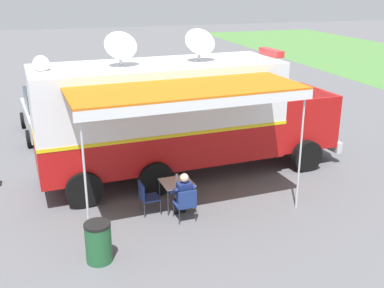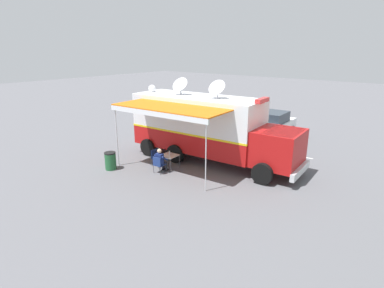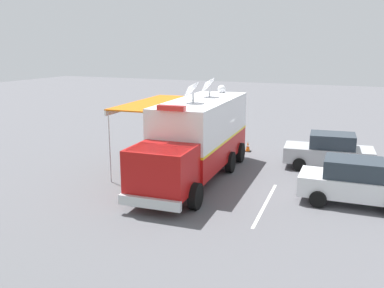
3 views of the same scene
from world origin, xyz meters
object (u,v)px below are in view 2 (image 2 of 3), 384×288
object	(u,v)px
command_truck	(208,126)
car_behind_truck	(274,124)
folding_chair_at_table	(158,163)
water_bottle	(169,153)
car_far_corner	(208,119)
trash_bin	(110,161)
folding_chair_beside_table	(156,156)
traffic_cone	(148,136)
seated_responder	(161,160)
folding_table	(169,156)

from	to	relation	value
command_truck	car_behind_truck	distance (m)	6.99
folding_chair_at_table	car_behind_truck	bearing A→B (deg)	171.41
command_truck	water_bottle	xyz separation A→B (m)	(2.18, -0.83, -1.11)
water_bottle	car_far_corner	xyz separation A→B (m)	(-7.62, -3.08, 0.05)
water_bottle	car_far_corner	world-z (taller)	car_far_corner
trash_bin	water_bottle	bearing A→B (deg)	130.68
folding_chair_beside_table	traffic_cone	bearing A→B (deg)	-128.33
car_behind_truck	car_far_corner	world-z (taller)	same
command_truck	seated_responder	size ratio (longest dim) A/B	7.70
seated_responder	trash_bin	bearing A→B (deg)	-59.59
folding_chair_at_table	folding_chair_beside_table	world-z (taller)	same
traffic_cone	folding_chair_beside_table	bearing A→B (deg)	51.67
command_truck	seated_responder	distance (m)	3.21
water_bottle	traffic_cone	xyz separation A→B (m)	(-3.00, -4.79, -0.55)
water_bottle	folding_chair_beside_table	size ratio (longest dim) A/B	0.26
folding_table	traffic_cone	world-z (taller)	folding_table
folding_table	folding_chair_at_table	distance (m)	0.82
seated_responder	car_behind_truck	xyz separation A→B (m)	(-9.69, 1.50, 0.23)
command_truck	folding_table	xyz separation A→B (m)	(2.20, -0.84, -1.27)
command_truck	traffic_cone	distance (m)	5.92
water_bottle	folding_chair_beside_table	world-z (taller)	water_bottle
folding_chair_beside_table	water_bottle	bearing A→B (deg)	97.62
command_truck	folding_table	bearing A→B (deg)	-20.79
folding_table	folding_chair_at_table	bearing A→B (deg)	0.65
folding_table	water_bottle	distance (m)	0.16
command_truck	trash_bin	bearing A→B (deg)	-36.93
water_bottle	trash_bin	distance (m)	3.04
car_far_corner	folding_chair_beside_table	bearing A→B (deg)	16.09
folding_chair_beside_table	seated_responder	world-z (taller)	seated_responder
trash_bin	command_truck	bearing A→B (deg)	143.07
folding_chair_at_table	car_far_corner	world-z (taller)	car_far_corner
trash_bin	car_far_corner	bearing A→B (deg)	-175.25
car_behind_truck	water_bottle	bearing A→B (deg)	-9.37
command_truck	folding_chair_at_table	xyz separation A→B (m)	(3.00, -0.83, -1.43)
seated_responder	car_far_corner	world-z (taller)	car_far_corner
trash_bin	folding_chair_beside_table	bearing A→B (deg)	142.26
traffic_cone	folding_table	bearing A→B (deg)	57.78
folding_table	folding_chair_beside_table	distance (m)	0.87
folding_table	car_far_corner	xyz separation A→B (m)	(-7.63, -3.08, 0.21)
folding_table	folding_chair_beside_table	size ratio (longest dim) A/B	0.98
folding_chair_beside_table	car_far_corner	xyz separation A→B (m)	(-7.73, -2.23, 0.37)
water_bottle	trash_bin	size ratio (longest dim) A/B	0.25
water_bottle	folding_chair_beside_table	xyz separation A→B (m)	(0.11, -0.85, -0.32)
command_truck	water_bottle	size ratio (longest dim) A/B	42.99
command_truck	water_bottle	world-z (taller)	command_truck
folding_chair_beside_table	seated_responder	distance (m)	1.00
folding_chair_beside_table	traffic_cone	xyz separation A→B (m)	(-3.11, -3.94, -0.23)
seated_responder	folding_table	bearing A→B (deg)	179.68
water_bottle	folding_chair_beside_table	distance (m)	0.92
folding_table	trash_bin	size ratio (longest dim) A/B	0.94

